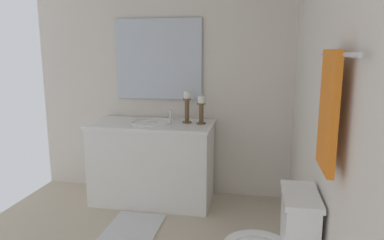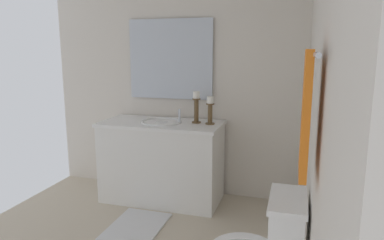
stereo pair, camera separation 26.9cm
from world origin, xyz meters
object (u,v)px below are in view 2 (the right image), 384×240
sink_basin (162,126)px  bath_mat (136,226)px  mirror (170,59)px  towel_near_vanity (306,113)px  vanity_cabinet (162,161)px  candle_holder_short (196,106)px  towel_bar (314,54)px  candle_holder_tall (210,110)px

sink_basin → bath_mat: (0.62, -0.00, -0.76)m
mirror → towel_near_vanity: 2.37m
vanity_cabinet → candle_holder_short: 0.66m
sink_basin → mirror: mirror is taller
sink_basin → towel_bar: 2.26m
candle_holder_tall → towel_near_vanity: 1.94m
vanity_cabinet → towel_bar: 2.40m
towel_bar → bath_mat: (-1.06, -1.32, -1.47)m
mirror → candle_holder_tall: size_ratio=3.35×
candle_holder_tall → towel_bar: towel_bar is taller
vanity_cabinet → towel_bar: towel_bar is taller
bath_mat → towel_bar: bearing=51.2°
towel_near_vanity → candle_holder_short: bearing=-151.3°
vanity_cabinet → sink_basin: (-0.00, 0.00, 0.36)m
mirror → towel_bar: 2.37m
candle_holder_short → bath_mat: candle_holder_short is taller
sink_basin → candle_holder_tall: size_ratio=1.50×
candle_holder_tall → towel_near_vanity: towel_near_vanity is taller
vanity_cabinet → bath_mat: 0.74m
sink_basin → vanity_cabinet: bearing=-90.0°
vanity_cabinet → towel_near_vanity: size_ratio=2.33×
candle_holder_short → towel_near_vanity: bearing=28.7°
vanity_cabinet → candle_holder_tall: candle_holder_tall is taller
towel_bar → bath_mat: towel_bar is taller
mirror → towel_near_vanity: (1.97, 1.30, -0.16)m
candle_holder_tall → bath_mat: candle_holder_tall is taller
candle_holder_short → candle_holder_tall: bearing=79.2°
vanity_cabinet → candle_holder_tall: 0.73m
towel_near_vanity → sink_basin: bearing=-142.4°
mirror → bath_mat: (0.91, 0.00, -1.40)m
towel_bar → bath_mat: size_ratio=1.12×
mirror → towel_bar: (1.97, 1.32, 0.07)m
sink_basin → candle_holder_tall: bearing=95.0°
candle_holder_short → mirror: bearing=-121.9°
sink_basin → mirror: (-0.28, -0.00, 0.64)m
sink_basin → bath_mat: 0.98m
mirror → towel_bar: mirror is taller
sink_basin → mirror: 0.70m
candle_holder_tall → mirror: bearing=-116.2°
mirror → candle_holder_short: mirror is taller
mirror → bath_mat: mirror is taller
mirror → candle_holder_tall: 0.71m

